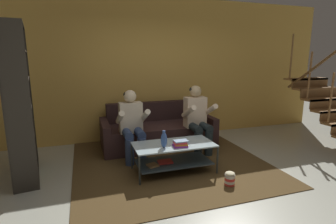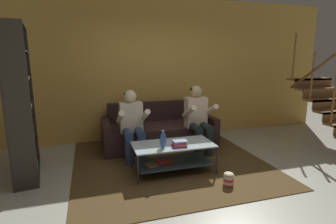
{
  "view_description": "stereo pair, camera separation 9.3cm",
  "coord_description": "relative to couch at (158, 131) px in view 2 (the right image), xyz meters",
  "views": [
    {
      "loc": [
        -1.32,
        -2.92,
        1.69
      ],
      "look_at": [
        -0.02,
        1.03,
        0.82
      ],
      "focal_mm": 28.0,
      "sensor_mm": 36.0,
      "label": 1
    },
    {
      "loc": [
        -1.23,
        -2.95,
        1.69
      ],
      "look_at": [
        -0.02,
        1.03,
        0.82
      ],
      "focal_mm": 28.0,
      "sensor_mm": 36.0,
      "label": 2
    }
  ],
  "objects": [
    {
      "name": "ground",
      "position": [
        -0.03,
        -1.82,
        -0.28
      ],
      "size": [
        16.8,
        16.8,
        0.0
      ],
      "primitive_type": "plane",
      "color": "#ABAD9C"
    },
    {
      "name": "popcorn_tub",
      "position": [
        0.46,
        -1.91,
        -0.18
      ],
      "size": [
        0.14,
        0.14,
        0.2
      ],
      "color": "red",
      "rests_on": "ground"
    },
    {
      "name": "person_seated_left",
      "position": [
        -0.6,
        -0.54,
        0.36
      ],
      "size": [
        0.5,
        0.58,
        1.16
      ],
      "color": "navy",
      "rests_on": "ground"
    },
    {
      "name": "coffee_table",
      "position": [
        -0.12,
        -1.25,
        0.01
      ],
      "size": [
        1.19,
        0.59,
        0.44
      ],
      "color": "#ABC2CB",
      "rests_on": "ground"
    },
    {
      "name": "couch",
      "position": [
        0.0,
        0.0,
        0.0
      ],
      "size": [
        2.14,
        0.93,
        0.81
      ],
      "color": "#332020",
      "rests_on": "ground"
    },
    {
      "name": "area_rug",
      "position": [
        -0.05,
        -0.75,
        -0.27
      ],
      "size": [
        3.02,
        3.21,
        0.01
      ],
      "color": "#4E391D",
      "rests_on": "ground"
    },
    {
      "name": "back_partition",
      "position": [
        -0.03,
        0.64,
        1.17
      ],
      "size": [
        8.4,
        0.12,
        2.9
      ],
      "primitive_type": "cube",
      "color": "gold",
      "rests_on": "ground"
    },
    {
      "name": "vase",
      "position": [
        -0.3,
        -1.37,
        0.28
      ],
      "size": [
        0.09,
        0.09,
        0.25
      ],
      "color": "#325093",
      "rests_on": "coffee_table"
    },
    {
      "name": "person_seated_right",
      "position": [
        0.6,
        -0.54,
        0.38
      ],
      "size": [
        0.5,
        0.58,
        1.2
      ],
      "color": "#1E282A",
      "rests_on": "ground"
    },
    {
      "name": "bookshelf",
      "position": [
        -2.23,
        -0.74,
        0.59
      ],
      "size": [
        0.47,
        1.17,
        2.13
      ],
      "color": "#2D2822",
      "rests_on": "ground"
    },
    {
      "name": "book_stack",
      "position": [
        -0.05,
        -1.38,
        0.2
      ],
      "size": [
        0.23,
        0.2,
        0.09
      ],
      "color": "purple",
      "rests_on": "coffee_table"
    }
  ]
}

